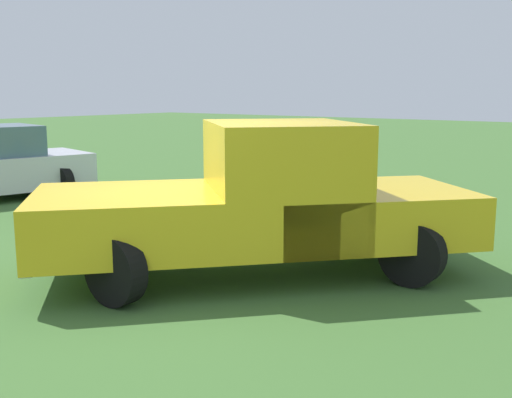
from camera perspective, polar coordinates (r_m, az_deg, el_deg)
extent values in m
plane|color=#3D662D|center=(7.27, -6.97, -7.16)|extent=(80.00, 80.00, 0.00)
cylinder|color=black|center=(6.35, -12.94, -6.45)|extent=(0.73, 0.22, 0.73)
cylinder|color=black|center=(7.87, -12.67, -3.26)|extent=(0.73, 0.22, 0.73)
cylinder|color=black|center=(7.02, 14.27, -4.93)|extent=(0.73, 0.22, 0.73)
cylinder|color=black|center=(8.41, 9.69, -2.30)|extent=(0.73, 0.22, 0.73)
cube|color=gold|center=(7.03, -12.09, -1.99)|extent=(2.72, 2.73, 0.64)
cube|color=gold|center=(7.16, 2.35, 1.54)|extent=(2.46, 2.43, 1.40)
cube|color=slate|center=(7.11, 2.38, 5.05)|extent=(2.18, 2.15, 0.48)
cube|color=gold|center=(7.53, 9.75, -1.28)|extent=(2.99, 3.03, 0.60)
cube|color=silver|center=(7.16, -19.57, -4.26)|extent=(1.42, 1.27, 0.16)
cylinder|color=black|center=(13.14, -17.60, 1.55)|extent=(0.63, 0.20, 0.63)
cylinder|color=black|center=(14.52, -19.86, 2.19)|extent=(0.63, 0.20, 0.63)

